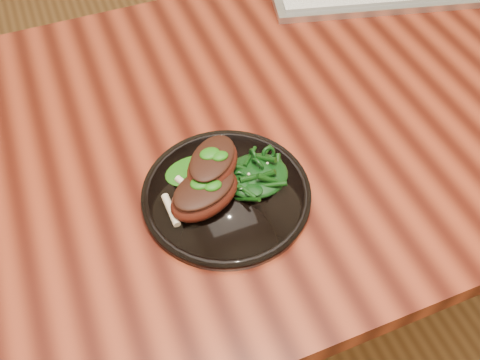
% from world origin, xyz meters
% --- Properties ---
extents(desk, '(1.60, 0.80, 0.75)m').
position_xyz_m(desk, '(0.00, 0.00, 0.67)').
color(desk, '#360D06').
rests_on(desk, ground).
extents(plate, '(0.25, 0.25, 0.02)m').
position_xyz_m(plate, '(-0.10, -0.14, 0.76)').
color(plate, black).
rests_on(plate, desk).
extents(lamb_chop_front, '(0.13, 0.11, 0.05)m').
position_xyz_m(lamb_chop_front, '(-0.14, -0.15, 0.79)').
color(lamb_chop_front, '#49160E').
rests_on(lamb_chop_front, plate).
extents(lamb_chop_back, '(0.12, 0.12, 0.05)m').
position_xyz_m(lamb_chop_back, '(-0.11, -0.11, 0.81)').
color(lamb_chop_back, '#49160E').
rests_on(lamb_chop_back, plate).
extents(herb_smear, '(0.09, 0.06, 0.01)m').
position_xyz_m(herb_smear, '(-0.13, -0.08, 0.77)').
color(herb_smear, '#0D4507').
rests_on(herb_smear, plate).
extents(greens_heap, '(0.10, 0.09, 0.04)m').
position_xyz_m(greens_heap, '(-0.05, -0.13, 0.78)').
color(greens_heap, black).
rests_on(greens_heap, plate).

